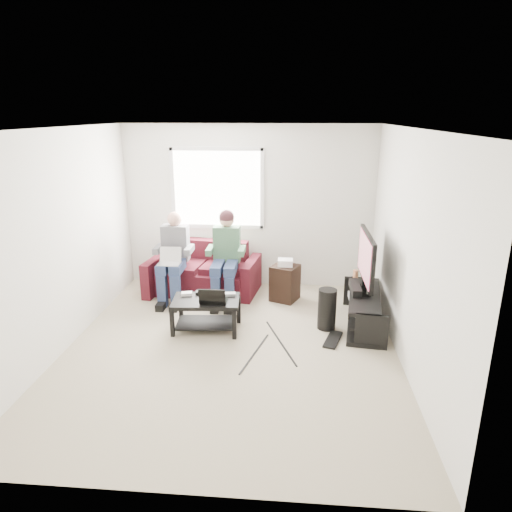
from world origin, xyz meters
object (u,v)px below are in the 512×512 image
Objects in this scene: sofa at (204,274)px; coffee_table at (206,307)px; subwoofer at (327,309)px; tv_stand at (364,311)px; tv at (366,259)px; end_table at (285,282)px.

sofa is 2.00× the size of coffee_table.
sofa reaches higher than subwoofer.
sofa is 2.59m from tv_stand.
coffee_table is at bearing -173.86° from subwoofer.
sofa is at bearing 102.26° from coffee_table.
coffee_table is 0.82× the size of tv.
tv is 1.69× the size of end_table.
sofa is 2.62m from tv.
tv_stand is at bearing -23.24° from sofa.
end_table reaches higher than subwoofer.
subwoofer is (-0.50, -0.24, -0.63)m from tv.
coffee_table is 1.49m from end_table.
sofa reaches higher than end_table.
tv_stand is at bearing -36.22° from end_table.
sofa is at bearing 156.76° from tv_stand.
subwoofer is 1.10m from end_table.
end_table is (1.30, -0.23, -0.01)m from sofa.
end_table reaches higher than tv_stand.
end_table is at bearing 143.78° from tv_stand.
subwoofer is at bearing -58.18° from end_table.
subwoofer is (1.58, 0.17, -0.04)m from coffee_table.
sofa reaches higher than tv_stand.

